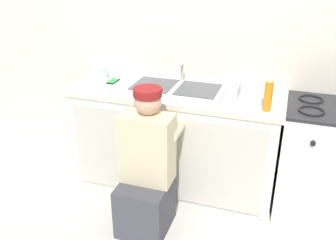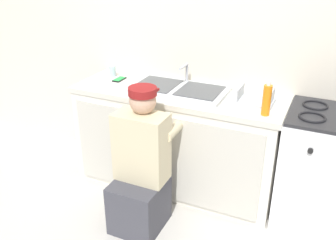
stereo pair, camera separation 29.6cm
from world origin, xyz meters
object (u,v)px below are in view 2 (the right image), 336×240
at_px(sink_double_basin, 178,89).
at_px(dish_rack_tray, 255,100).
at_px(stove_range, 324,169).
at_px(plumber_person, 141,172).
at_px(soap_bottle_orange, 267,100).
at_px(cell_phone, 119,79).
at_px(water_glass, 113,71).

height_order(sink_double_basin, dish_rack_tray, sink_double_basin).
height_order(sink_double_basin, stove_range, sink_double_basin).
relative_size(sink_double_basin, plumber_person, 0.72).
height_order(sink_double_basin, soap_bottle_orange, soap_bottle_orange).
distance_m(sink_double_basin, cell_phone, 0.59).
relative_size(stove_range, cell_phone, 6.52).
bearing_deg(stove_range, water_glass, 176.59).
bearing_deg(stove_range, dish_rack_tray, 178.47).
distance_m(soap_bottle_orange, dish_rack_tray, 0.25).
xyz_separation_m(sink_double_basin, stove_range, (1.20, -0.00, -0.46)).
bearing_deg(water_glass, dish_rack_tray, -4.20).
bearing_deg(water_glass, cell_phone, -31.34).
height_order(cell_phone, water_glass, water_glass).
height_order(plumber_person, water_glass, plumber_person).
distance_m(sink_double_basin, water_glass, 0.71).
height_order(cell_phone, soap_bottle_orange, soap_bottle_orange).
xyz_separation_m(sink_double_basin, dish_rack_tray, (0.63, 0.01, 0.01)).
bearing_deg(cell_phone, sink_double_basin, -4.40).
bearing_deg(water_glass, soap_bottle_orange, -11.65).
distance_m(dish_rack_tray, water_glass, 1.34).
relative_size(sink_double_basin, soap_bottle_orange, 3.20).
xyz_separation_m(plumber_person, dish_rack_tray, (0.66, 0.63, 0.46)).
xyz_separation_m(sink_double_basin, soap_bottle_orange, (0.75, -0.19, 0.09)).
bearing_deg(dish_rack_tray, plumber_person, -136.16).
xyz_separation_m(plumber_person, water_glass, (-0.67, 0.73, 0.48)).
bearing_deg(cell_phone, stove_range, -1.53).
bearing_deg(water_glass, stove_range, -3.41).
bearing_deg(plumber_person, cell_phone, 130.23).
relative_size(sink_double_basin, cell_phone, 5.71).
bearing_deg(cell_phone, plumber_person, -49.77).
relative_size(sink_double_basin, dish_rack_tray, 2.86).
bearing_deg(sink_double_basin, cell_phone, 175.60).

